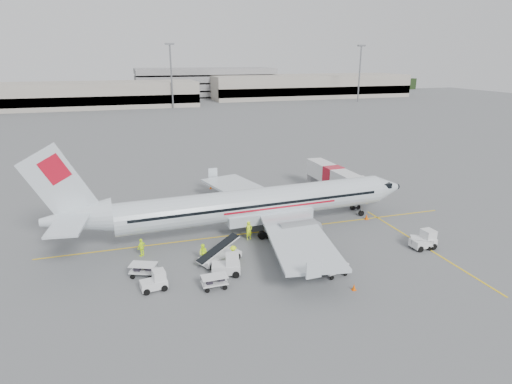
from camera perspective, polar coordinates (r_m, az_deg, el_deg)
The scene contains 26 objects.
ground at distance 45.39m, azimuth 0.76°, elevation -5.31°, with size 360.00×360.00×0.00m, color #56595B.
stripe_lead at distance 45.39m, azimuth 0.76°, elevation -5.30°, with size 44.00×0.20×0.01m, color yellow.
stripe_cross at distance 45.27m, azimuth 21.32°, elevation -6.64°, with size 0.20×20.00×0.01m, color yellow.
terminal_west at distance 172.36m, azimuth -26.87°, elevation 11.34°, with size 110.00×22.00×9.00m, color gray, non-canonical shape.
terminal_east at distance 202.94m, azimuth 7.03°, elevation 13.85°, with size 90.00×26.00×10.00m, color gray, non-canonical shape.
parking_garage at distance 203.61m, azimuth -6.79°, elevation 14.44°, with size 62.00×24.00×14.00m, color slate, non-canonical shape.
treeline at distance 215.63m, azimuth -14.24°, elevation 13.14°, with size 300.00×3.00×6.00m, color black, non-canonical shape.
mast_center at distance 158.91m, azimuth -11.21°, elevation 14.84°, with size 3.20×1.20×22.00m, color slate, non-canonical shape.
mast_east at distance 183.26m, azimuth 13.63°, elevation 15.00°, with size 3.20×1.20×22.00m, color slate, non-canonical shape.
aircraft at distance 43.91m, azimuth 0.23°, elevation 1.16°, with size 38.00×29.78×10.47m, color silver, non-canonical shape.
jet_bridge at distance 57.04m, azimuth 10.24°, elevation 1.35°, with size 2.85×15.20×3.99m, color silver, non-canonical shape.
belt_loader at distance 38.58m, azimuth -4.83°, elevation -7.46°, with size 5.02×1.88×2.72m, color silver, non-canonical shape.
tug_fore at distance 44.32m, azimuth 21.41°, elevation -5.91°, with size 2.34×1.34×1.81m, color silver, non-canonical shape.
tug_mid at distance 36.63m, azimuth -4.03°, elevation -9.63°, with size 2.39×1.37×1.85m, color silver, non-canonical shape.
tug_aft at distance 35.34m, azimuth -13.51°, elevation -11.45°, with size 2.03×1.16×1.57m, color silver, non-canonical shape.
cart_loaded_a at distance 34.91m, azimuth -5.55°, elevation -11.86°, with size 2.05×1.21×1.07m, color silver, non-canonical shape.
cart_loaded_b at distance 37.63m, azimuth -14.77°, elevation -10.04°, with size 2.18×1.29×1.14m, color silver, non-canonical shape.
cart_empty_a at distance 37.23m, azimuth 10.48°, elevation -10.10°, with size 2.07×1.22×1.08m, color silver, non-canonical shape.
cart_empty_b at distance 44.50m, azimuth 21.16°, elevation -6.31°, with size 2.03×1.20×1.06m, color silver, non-canonical shape.
cone_nose at distance 50.22m, azimuth 14.53°, elevation -3.19°, with size 0.41×0.41×0.67m, color #EF5301.
cone_port at distance 60.16m, azimuth -6.06°, elevation 0.67°, with size 0.33×0.33×0.53m, color #EF5301.
cone_stbd at distance 35.47m, azimuth 12.93°, elevation -12.24°, with size 0.33×0.33×0.54m, color #EF5301.
crew_a at distance 43.20m, azimuth -0.93°, elevation -5.15°, with size 0.70×0.46×1.92m, color #CFF713.
crew_b at distance 39.00m, azimuth -7.05°, elevation -8.08°, with size 0.82×0.64×1.69m, color #CFF713.
crew_c at distance 38.37m, azimuth -3.04°, elevation -8.37°, with size 1.13×0.65×1.75m, color #CFF713.
crew_d at distance 41.15m, azimuth -15.00°, elevation -7.14°, with size 1.01×0.42×1.72m, color #CFF713.
Camera 1 is at (-13.05, -39.74, 17.63)m, focal length 30.00 mm.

